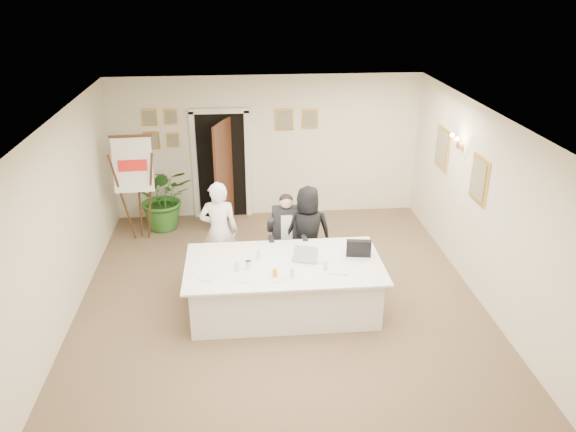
# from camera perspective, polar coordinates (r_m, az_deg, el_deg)

# --- Properties ---
(floor) EXTENTS (7.00, 7.00, 0.00)m
(floor) POSITION_cam_1_polar(r_m,az_deg,el_deg) (8.48, -0.71, -9.05)
(floor) COLOR brown
(floor) RESTS_ON ground
(ceiling) EXTENTS (6.00, 7.00, 0.02)m
(ceiling) POSITION_cam_1_polar(r_m,az_deg,el_deg) (7.35, -0.82, 9.63)
(ceiling) COLOR white
(ceiling) RESTS_ON wall_back
(wall_back) EXTENTS (6.00, 0.10, 2.80)m
(wall_back) POSITION_cam_1_polar(r_m,az_deg,el_deg) (11.09, -2.17, 7.00)
(wall_back) COLOR #EAE6C6
(wall_back) RESTS_ON floor
(wall_front) EXTENTS (6.00, 0.10, 2.80)m
(wall_front) POSITION_cam_1_polar(r_m,az_deg,el_deg) (4.85, 2.61, -17.49)
(wall_front) COLOR #EAE6C6
(wall_front) RESTS_ON floor
(wall_left) EXTENTS (0.10, 7.00, 2.80)m
(wall_left) POSITION_cam_1_polar(r_m,az_deg,el_deg) (8.17, -22.23, -1.13)
(wall_left) COLOR #EAE6C6
(wall_left) RESTS_ON floor
(wall_right) EXTENTS (0.10, 7.00, 2.80)m
(wall_right) POSITION_cam_1_polar(r_m,az_deg,el_deg) (8.56, 19.70, 0.37)
(wall_right) COLOR #EAE6C6
(wall_right) RESTS_ON floor
(doorway) EXTENTS (1.14, 0.86, 2.20)m
(doorway) POSITION_cam_1_polar(r_m,az_deg,el_deg) (11.02, -6.69, 4.80)
(doorway) COLOR black
(doorway) RESTS_ON floor
(pictures_back_wall) EXTENTS (3.40, 0.06, 0.80)m
(pictures_back_wall) POSITION_cam_1_polar(r_m,az_deg,el_deg) (10.93, -6.44, 9.07)
(pictures_back_wall) COLOR gold
(pictures_back_wall) RESTS_ON wall_back
(pictures_right_wall) EXTENTS (0.06, 2.20, 0.80)m
(pictures_right_wall) POSITION_cam_1_polar(r_m,az_deg,el_deg) (9.45, 16.97, 5.20)
(pictures_right_wall) COLOR gold
(pictures_right_wall) RESTS_ON wall_right
(wall_sconce) EXTENTS (0.20, 0.30, 0.24)m
(wall_sconce) POSITION_cam_1_polar(r_m,az_deg,el_deg) (9.33, 16.82, 7.23)
(wall_sconce) COLOR #D98445
(wall_sconce) RESTS_ON wall_right
(conference_table) EXTENTS (2.79, 1.49, 0.78)m
(conference_table) POSITION_cam_1_polar(r_m,az_deg,el_deg) (8.18, -0.41, -7.16)
(conference_table) COLOR silver
(conference_table) RESTS_ON floor
(seated_man) EXTENTS (0.64, 0.68, 1.39)m
(seated_man) POSITION_cam_1_polar(r_m,az_deg,el_deg) (9.00, -0.17, -1.90)
(seated_man) COLOR black
(seated_man) RESTS_ON floor
(flip_chart) EXTENTS (0.69, 0.44, 1.96)m
(flip_chart) POSITION_cam_1_polar(r_m,az_deg,el_deg) (10.43, -15.10, 2.20)
(flip_chart) COLOR #341D10
(flip_chart) RESTS_ON floor
(standing_man) EXTENTS (0.61, 0.40, 1.65)m
(standing_man) POSITION_cam_1_polar(r_m,az_deg,el_deg) (8.87, -7.01, -1.56)
(standing_man) COLOR white
(standing_man) RESTS_ON floor
(standing_woman) EXTENTS (0.76, 0.51, 1.52)m
(standing_woman) POSITION_cam_1_polar(r_m,az_deg,el_deg) (8.94, 2.01, -1.66)
(standing_woman) COLOR black
(standing_woman) RESTS_ON floor
(potted_palm) EXTENTS (1.15, 1.00, 1.26)m
(potted_palm) POSITION_cam_1_polar(r_m,az_deg,el_deg) (10.92, -12.50, 1.89)
(potted_palm) COLOR #2B6521
(potted_palm) RESTS_ON floor
(laptop) EXTENTS (0.43, 0.44, 0.28)m
(laptop) POSITION_cam_1_polar(r_m,az_deg,el_deg) (8.04, 1.69, -3.48)
(laptop) COLOR #B7BABC
(laptop) RESTS_ON conference_table
(laptop_bag) EXTENTS (0.37, 0.15, 0.25)m
(laptop_bag) POSITION_cam_1_polar(r_m,az_deg,el_deg) (8.19, 7.19, -3.27)
(laptop_bag) COLOR black
(laptop_bag) RESTS_ON conference_table
(paper_stack) EXTENTS (0.31, 0.25, 0.03)m
(paper_stack) POSITION_cam_1_polar(r_m,az_deg,el_deg) (7.79, 5.21, -5.59)
(paper_stack) COLOR white
(paper_stack) RESTS_ON conference_table
(plate_left) EXTENTS (0.29, 0.29, 0.01)m
(plate_left) POSITION_cam_1_polar(r_m,az_deg,el_deg) (7.70, -8.18, -6.17)
(plate_left) COLOR white
(plate_left) RESTS_ON conference_table
(plate_mid) EXTENTS (0.27, 0.27, 0.01)m
(plate_mid) POSITION_cam_1_polar(r_m,az_deg,el_deg) (7.60, -4.51, -6.43)
(plate_mid) COLOR white
(plate_mid) RESTS_ON conference_table
(plate_near) EXTENTS (0.29, 0.29, 0.01)m
(plate_near) POSITION_cam_1_polar(r_m,az_deg,el_deg) (7.60, -0.94, -6.35)
(plate_near) COLOR white
(plate_near) RESTS_ON conference_table
(glass_a) EXTENTS (0.07, 0.07, 0.14)m
(glass_a) POSITION_cam_1_polar(r_m,az_deg,el_deg) (7.79, -5.20, -5.10)
(glass_a) COLOR silver
(glass_a) RESTS_ON conference_table
(glass_b) EXTENTS (0.07, 0.07, 0.14)m
(glass_b) POSITION_cam_1_polar(r_m,az_deg,el_deg) (7.60, 0.43, -5.81)
(glass_b) COLOR silver
(glass_b) RESTS_ON conference_table
(glass_c) EXTENTS (0.07, 0.07, 0.14)m
(glass_c) POSITION_cam_1_polar(r_m,az_deg,el_deg) (7.79, 3.82, -5.07)
(glass_c) COLOR silver
(glass_c) RESTS_ON conference_table
(glass_d) EXTENTS (0.06, 0.06, 0.14)m
(glass_d) POSITION_cam_1_polar(r_m,az_deg,el_deg) (8.07, -3.00, -3.96)
(glass_d) COLOR silver
(glass_d) RESTS_ON conference_table
(oj_glass) EXTENTS (0.08, 0.08, 0.13)m
(oj_glass) POSITION_cam_1_polar(r_m,az_deg,el_deg) (7.61, -1.34, -5.82)
(oj_glass) COLOR orange
(oj_glass) RESTS_ON conference_table
(steel_jug) EXTENTS (0.09, 0.09, 0.11)m
(steel_jug) POSITION_cam_1_polar(r_m,az_deg,el_deg) (7.86, -4.06, -4.94)
(steel_jug) COLOR silver
(steel_jug) RESTS_ON conference_table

